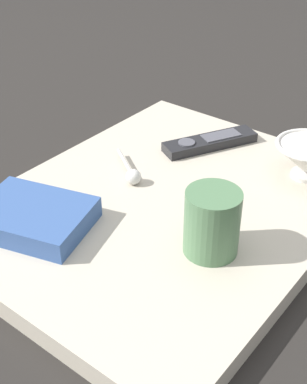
# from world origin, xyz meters

# --- Properties ---
(ground_plane) EXTENTS (6.00, 6.00, 0.00)m
(ground_plane) POSITION_xyz_m (0.00, 0.00, 0.00)
(ground_plane) COLOR black
(table) EXTENTS (0.66, 0.53, 0.04)m
(table) POSITION_xyz_m (0.00, 0.00, 0.02)
(table) COLOR #B7AD99
(table) RESTS_ON ground
(coffee_mug) EXTENTS (0.08, 0.08, 0.10)m
(coffee_mug) POSITION_xyz_m (-0.06, -0.13, 0.09)
(coffee_mug) COLOR #4C724C
(coffee_mug) RESTS_ON table
(teaspoon) EXTENTS (0.07, 0.10, 0.03)m
(teaspoon) POSITION_xyz_m (0.01, 0.09, 0.05)
(teaspoon) COLOR silver
(teaspoon) RESTS_ON table
(tv_remote_near) EXTENTS (0.19, 0.13, 0.02)m
(tv_remote_near) POSITION_xyz_m (0.21, 0.05, 0.05)
(tv_remote_near) COLOR black
(tv_remote_near) RESTS_ON table
(paperback_book) EXTENTS (0.18, 0.21, 0.04)m
(paperback_book) POSITION_xyz_m (-0.19, 0.12, 0.05)
(paperback_book) COLOR #33518C
(paperback_book) RESTS_ON table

